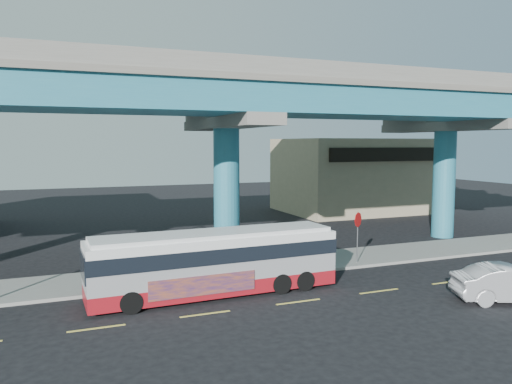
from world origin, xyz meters
name	(u,v)px	position (x,y,z in m)	size (l,w,h in m)	color
ground	(295,300)	(0.00, 0.00, 0.00)	(120.00, 120.00, 0.00)	black
sidewalk	(248,268)	(0.00, 5.50, 0.07)	(70.00, 4.00, 0.15)	gray
lane_markings	(298,302)	(0.00, -0.30, 0.01)	(58.00, 0.12, 0.01)	#D8C64C
viaduct	(225,98)	(0.00, 9.11, 9.14)	(52.00, 12.40, 11.70)	#236B87
building_beige	(356,175)	(18.00, 22.98, 3.51)	(14.00, 10.23, 7.00)	tan
transit_bus	(215,260)	(-2.90, 1.93, 1.52)	(10.92, 2.68, 2.78)	maroon
sedan	(512,284)	(8.20, -3.58, 0.77)	(4.93, 3.25, 1.53)	#A6A5AA
stop_sign	(358,226)	(5.80, 4.18, 2.14)	(0.72, 0.46, 2.74)	gray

